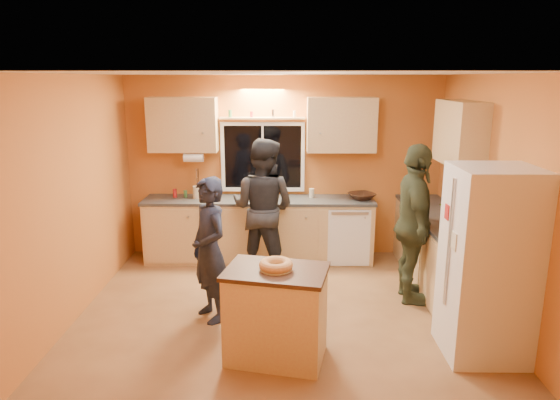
{
  "coord_description": "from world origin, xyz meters",
  "views": [
    {
      "loc": [
        0.03,
        -5.12,
        2.56
      ],
      "look_at": [
        -0.03,
        0.4,
        1.2
      ],
      "focal_mm": 32.0,
      "sensor_mm": 36.0,
      "label": 1
    }
  ],
  "objects_px": {
    "person_right": "(414,224)",
    "person_left": "(210,250)",
    "island": "(276,314)",
    "refrigerator": "(488,264)",
    "person_center": "(263,208)"
  },
  "relations": [
    {
      "from": "person_center",
      "to": "person_right",
      "type": "distance_m",
      "value": 1.93
    },
    {
      "from": "refrigerator",
      "to": "person_left",
      "type": "relative_size",
      "value": 1.15
    },
    {
      "from": "person_center",
      "to": "refrigerator",
      "type": "bearing_deg",
      "value": 159.74
    },
    {
      "from": "person_left",
      "to": "person_center",
      "type": "bearing_deg",
      "value": 124.7
    },
    {
      "from": "person_right",
      "to": "refrigerator",
      "type": "bearing_deg",
      "value": -157.34
    },
    {
      "from": "person_right",
      "to": "person_left",
      "type": "bearing_deg",
      "value": 106.2
    },
    {
      "from": "refrigerator",
      "to": "island",
      "type": "height_order",
      "value": "refrigerator"
    },
    {
      "from": "refrigerator",
      "to": "person_right",
      "type": "height_order",
      "value": "person_right"
    },
    {
      "from": "refrigerator",
      "to": "person_left",
      "type": "distance_m",
      "value": 2.75
    },
    {
      "from": "person_center",
      "to": "person_right",
      "type": "relative_size",
      "value": 0.98
    },
    {
      "from": "person_left",
      "to": "person_center",
      "type": "xyz_separation_m",
      "value": [
        0.51,
        1.28,
        0.12
      ]
    },
    {
      "from": "refrigerator",
      "to": "island",
      "type": "xyz_separation_m",
      "value": [
        -1.95,
        -0.12,
        -0.45
      ]
    },
    {
      "from": "person_left",
      "to": "island",
      "type": "bearing_deg",
      "value": 8.93
    },
    {
      "from": "person_center",
      "to": "person_right",
      "type": "xyz_separation_m",
      "value": [
        1.77,
        -0.79,
        0.02
      ]
    },
    {
      "from": "island",
      "to": "person_left",
      "type": "xyz_separation_m",
      "value": [
        -0.72,
        0.79,
        0.34
      ]
    }
  ]
}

